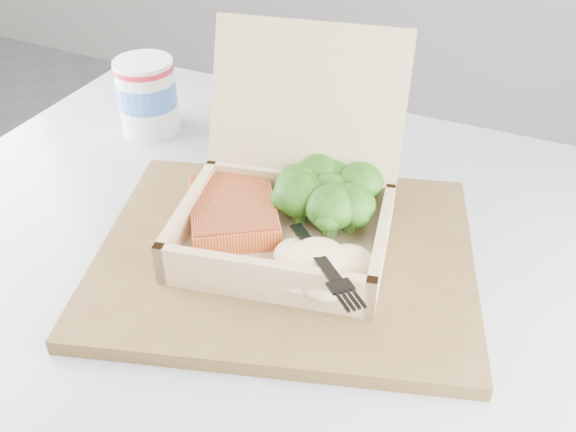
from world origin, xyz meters
The scene contains 9 objects.
cafe_table centered at (0.56, 0.28, 0.55)m, with size 0.88×0.88×0.75m.
serving_tray centered at (0.59, 0.34, 0.76)m, with size 0.37×0.30×0.02m, color brown.
takeout_container centered at (0.58, 0.37, 0.81)m, with size 0.25×0.27×0.19m.
salmon_fillet centered at (0.53, 0.34, 0.78)m, with size 0.09×0.11×0.02m, color orange.
broccoli_pile centered at (0.61, 0.40, 0.79)m, with size 0.12×0.12×0.04m, color #337319, non-canonical shape.
mashed_potatoes centered at (0.64, 0.31, 0.79)m, with size 0.10×0.09×0.03m, color beige.
plastic_fork centered at (0.63, 0.32, 0.80)m, with size 0.12×0.11×0.02m.
paper_cup centered at (0.30, 0.50, 0.80)m, with size 0.08×0.08×0.10m.
receipt centered at (0.57, 0.54, 0.75)m, with size 0.07×0.12×0.00m, color white.
Camera 1 is at (0.82, -0.11, 1.17)m, focal length 40.00 mm.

